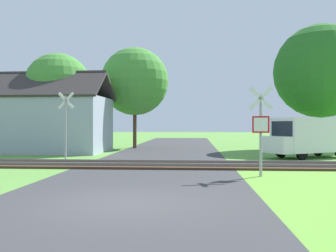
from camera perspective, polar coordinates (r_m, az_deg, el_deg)
name	(u,v)px	position (r m, az deg, el deg)	size (l,w,h in m)	color
ground_plane	(121,204)	(9.14, -7.14, -11.64)	(160.00, 160.00, 0.00)	#5B933D
road_asphalt	(135,189)	(11.07, -5.12, -9.52)	(6.87, 80.00, 0.01)	#38383A
rail_track	(155,165)	(16.81, -1.95, -5.97)	(60.00, 2.60, 0.22)	#422D1E
stop_sign_near	(261,126)	(13.85, 13.96, -0.01)	(0.87, 0.21, 3.26)	#9E9EA5
crossing_sign_far	(66,121)	(19.60, -15.33, 0.68)	(0.87, 0.18, 3.52)	#9E9EA5
house	(46,123)	(26.60, -18.05, 0.51)	(8.50, 5.57, 5.48)	#99A3B7
tree_center	(135,82)	(29.67, -5.09, 6.76)	(5.31, 5.31, 7.89)	#513823
tree_left	(58,86)	(27.58, -16.41, 5.82)	(4.62, 4.62, 6.87)	#513823
tree_far	(321,71)	(30.12, 22.29, 7.72)	(6.88, 6.88, 9.24)	#513823
mail_truck	(308,136)	(22.35, 20.58, -1.40)	(5.18, 4.02, 2.24)	white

